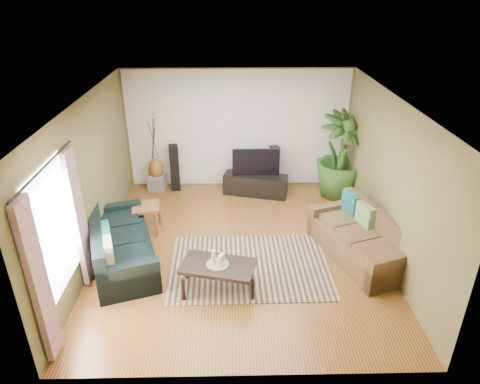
{
  "coord_description": "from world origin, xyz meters",
  "views": [
    {
      "loc": [
        -0.14,
        -6.44,
        4.34
      ],
      "look_at": [
        0.0,
        0.2,
        1.05
      ],
      "focal_mm": 32.0,
      "sensor_mm": 36.0,
      "label": 1
    }
  ],
  "objects_px": {
    "speaker_left": "(175,168)",
    "speaker_right": "(274,168)",
    "tv_stand": "(256,185)",
    "potted_plant": "(341,155)",
    "pedestal": "(157,182)",
    "sofa_left": "(122,240)",
    "vase": "(156,169)",
    "television": "(256,162)",
    "sofa_right": "(359,236)",
    "coffee_table": "(218,277)",
    "side_table": "(147,218)"
  },
  "relations": [
    {
      "from": "speaker_right",
      "to": "potted_plant",
      "type": "relative_size",
      "value": 0.55
    },
    {
      "from": "tv_stand",
      "to": "vase",
      "type": "relative_size",
      "value": 3.08
    },
    {
      "from": "vase",
      "to": "side_table",
      "type": "distance_m",
      "value": 1.82
    },
    {
      "from": "coffee_table",
      "to": "potted_plant",
      "type": "relative_size",
      "value": 0.59
    },
    {
      "from": "television",
      "to": "speaker_left",
      "type": "distance_m",
      "value": 1.86
    },
    {
      "from": "speaker_right",
      "to": "sofa_left",
      "type": "bearing_deg",
      "value": -151.33
    },
    {
      "from": "coffee_table",
      "to": "tv_stand",
      "type": "bearing_deg",
      "value": 91.08
    },
    {
      "from": "coffee_table",
      "to": "pedestal",
      "type": "relative_size",
      "value": 3.12
    },
    {
      "from": "speaker_left",
      "to": "pedestal",
      "type": "relative_size",
      "value": 3.02
    },
    {
      "from": "tv_stand",
      "to": "speaker_right",
      "type": "xyz_separation_m",
      "value": [
        0.43,
        0.3,
        0.28
      ]
    },
    {
      "from": "sofa_left",
      "to": "side_table",
      "type": "distance_m",
      "value": 1.05
    },
    {
      "from": "sofa_right",
      "to": "speaker_right",
      "type": "distance_m",
      "value": 3.03
    },
    {
      "from": "television",
      "to": "pedestal",
      "type": "xyz_separation_m",
      "value": [
        -2.25,
        0.28,
        -0.6
      ]
    },
    {
      "from": "coffee_table",
      "to": "potted_plant",
      "type": "distance_m",
      "value": 4.21
    },
    {
      "from": "pedestal",
      "to": "vase",
      "type": "height_order",
      "value": "vase"
    },
    {
      "from": "side_table",
      "to": "television",
      "type": "bearing_deg",
      "value": 35.08
    },
    {
      "from": "side_table",
      "to": "vase",
      "type": "bearing_deg",
      "value": 92.66
    },
    {
      "from": "sofa_right",
      "to": "side_table",
      "type": "bearing_deg",
      "value": -123.69
    },
    {
      "from": "speaker_left",
      "to": "pedestal",
      "type": "height_order",
      "value": "speaker_left"
    },
    {
      "from": "sofa_right",
      "to": "pedestal",
      "type": "height_order",
      "value": "sofa_right"
    },
    {
      "from": "television",
      "to": "speaker_left",
      "type": "bearing_deg",
      "value": 171.29
    },
    {
      "from": "television",
      "to": "speaker_left",
      "type": "height_order",
      "value": "television"
    },
    {
      "from": "potted_plant",
      "to": "television",
      "type": "bearing_deg",
      "value": 177.91
    },
    {
      "from": "television",
      "to": "pedestal",
      "type": "relative_size",
      "value": 2.89
    },
    {
      "from": "speaker_right",
      "to": "vase",
      "type": "xyz_separation_m",
      "value": [
        -2.68,
        0.0,
        0.01
      ]
    },
    {
      "from": "television",
      "to": "sofa_right",
      "type": "bearing_deg",
      "value": -56.78
    },
    {
      "from": "tv_stand",
      "to": "television",
      "type": "height_order",
      "value": "television"
    },
    {
      "from": "coffee_table",
      "to": "sofa_right",
      "type": "bearing_deg",
      "value": 32.71
    },
    {
      "from": "sofa_left",
      "to": "pedestal",
      "type": "height_order",
      "value": "sofa_left"
    },
    {
      "from": "tv_stand",
      "to": "speaker_left",
      "type": "relative_size",
      "value": 1.31
    },
    {
      "from": "coffee_table",
      "to": "side_table",
      "type": "distance_m",
      "value": 2.28
    },
    {
      "from": "speaker_right",
      "to": "speaker_left",
      "type": "bearing_deg",
      "value": 163.85
    },
    {
      "from": "coffee_table",
      "to": "potted_plant",
      "type": "xyz_separation_m",
      "value": [
        2.59,
        3.24,
        0.71
      ]
    },
    {
      "from": "sofa_right",
      "to": "side_table",
      "type": "xyz_separation_m",
      "value": [
        -3.8,
        0.98,
        -0.16
      ]
    },
    {
      "from": "coffee_table",
      "to": "speaker_left",
      "type": "relative_size",
      "value": 1.03
    },
    {
      "from": "side_table",
      "to": "potted_plant",
      "type": "bearing_deg",
      "value": 19.97
    },
    {
      "from": "side_table",
      "to": "speaker_left",
      "type": "bearing_deg",
      "value": 79.37
    },
    {
      "from": "tv_stand",
      "to": "potted_plant",
      "type": "bearing_deg",
      "value": 13.31
    },
    {
      "from": "sofa_right",
      "to": "pedestal",
      "type": "bearing_deg",
      "value": -144.81
    },
    {
      "from": "television",
      "to": "potted_plant",
      "type": "bearing_deg",
      "value": -2.09
    },
    {
      "from": "television",
      "to": "vase",
      "type": "distance_m",
      "value": 2.28
    },
    {
      "from": "sofa_left",
      "to": "tv_stand",
      "type": "distance_m",
      "value": 3.47
    },
    {
      "from": "tv_stand",
      "to": "television",
      "type": "bearing_deg",
      "value": 104.78
    },
    {
      "from": "sofa_left",
      "to": "speaker_right",
      "type": "bearing_deg",
      "value": -63.42
    },
    {
      "from": "tv_stand",
      "to": "potted_plant",
      "type": "height_order",
      "value": "potted_plant"
    },
    {
      "from": "coffee_table",
      "to": "television",
      "type": "distance_m",
      "value": 3.44
    },
    {
      "from": "sofa_left",
      "to": "speaker_right",
      "type": "distance_m",
      "value": 3.99
    },
    {
      "from": "pedestal",
      "to": "speaker_left",
      "type": "bearing_deg",
      "value": 0.0
    },
    {
      "from": "vase",
      "to": "speaker_left",
      "type": "bearing_deg",
      "value": 0.0
    },
    {
      "from": "speaker_left",
      "to": "speaker_right",
      "type": "bearing_deg",
      "value": -11.61
    }
  ]
}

